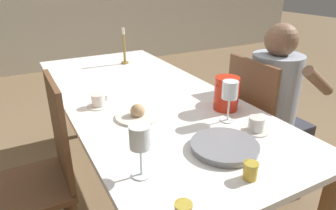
# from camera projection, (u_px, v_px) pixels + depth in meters

# --- Properties ---
(ground_plane) EXTENTS (20.00, 20.00, 0.00)m
(ground_plane) POSITION_uv_depth(u_px,v_px,m) (147.00, 193.00, 2.14)
(ground_plane) COLOR #7F6647
(dining_table) EXTENTS (0.94, 2.16, 0.76)m
(dining_table) POSITION_uv_depth(u_px,v_px,m) (144.00, 107.00, 1.87)
(dining_table) COLOR white
(dining_table) RESTS_ON ground_plane
(chair_person_side) EXTENTS (0.42, 0.42, 0.99)m
(chair_person_side) POSITION_uv_depth(u_px,v_px,m) (259.00, 130.00, 1.92)
(chair_person_side) COLOR brown
(chair_person_side) RESTS_ON ground_plane
(chair_opposite) EXTENTS (0.42, 0.42, 0.99)m
(chair_opposite) POSITION_uv_depth(u_px,v_px,m) (41.00, 172.00, 1.51)
(chair_opposite) COLOR brown
(chair_opposite) RESTS_ON ground_plane
(person_seated) EXTENTS (0.39, 0.41, 1.18)m
(person_seated) POSITION_uv_depth(u_px,v_px,m) (276.00, 101.00, 1.88)
(person_seated) COLOR #33333D
(person_seated) RESTS_ON ground_plane
(red_pitcher) EXTENTS (0.16, 0.13, 0.18)m
(red_pitcher) POSITION_uv_depth(u_px,v_px,m) (226.00, 93.00, 1.60)
(red_pitcher) COLOR red
(red_pitcher) RESTS_ON dining_table
(wine_glass_water) EXTENTS (0.08, 0.08, 0.20)m
(wine_glass_water) POSITION_uv_depth(u_px,v_px,m) (140.00, 139.00, 1.03)
(wine_glass_water) COLOR white
(wine_glass_water) RESTS_ON dining_table
(wine_glass_juice) EXTENTS (0.08, 0.08, 0.21)m
(wine_glass_juice) POSITION_uv_depth(u_px,v_px,m) (230.00, 92.00, 1.44)
(wine_glass_juice) COLOR white
(wine_glass_juice) RESTS_ON dining_table
(teacup_near_person) EXTENTS (0.13, 0.13, 0.07)m
(teacup_near_person) POSITION_uv_depth(u_px,v_px,m) (256.00, 125.00, 1.39)
(teacup_near_person) COLOR silver
(teacup_near_person) RESTS_ON dining_table
(teacup_across) EXTENTS (0.13, 0.13, 0.07)m
(teacup_across) POSITION_uv_depth(u_px,v_px,m) (98.00, 101.00, 1.65)
(teacup_across) COLOR silver
(teacup_across) RESTS_ON dining_table
(serving_tray) EXTENTS (0.29, 0.29, 0.03)m
(serving_tray) POSITION_uv_depth(u_px,v_px,m) (224.00, 146.00, 1.25)
(serving_tray) COLOR gray
(serving_tray) RESTS_ON dining_table
(bread_plate) EXTENTS (0.23, 0.23, 0.07)m
(bread_plate) POSITION_uv_depth(u_px,v_px,m) (138.00, 114.00, 1.53)
(bread_plate) COLOR silver
(bread_plate) RESTS_ON dining_table
(jam_jar_amber) EXTENTS (0.05, 0.05, 0.06)m
(jam_jar_amber) POSITION_uv_depth(u_px,v_px,m) (251.00, 170.00, 1.06)
(jam_jar_amber) COLOR gold
(jam_jar_amber) RESTS_ON dining_table
(candlestick_tall) EXTENTS (0.06, 0.06, 0.29)m
(candlestick_tall) POSITION_uv_depth(u_px,v_px,m) (124.00, 50.00, 2.42)
(candlestick_tall) COLOR olive
(candlestick_tall) RESTS_ON dining_table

